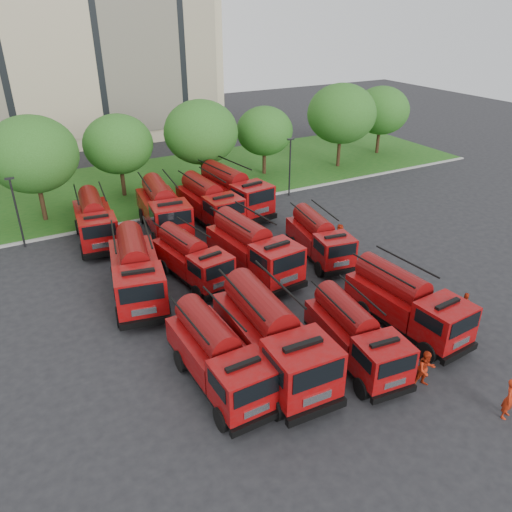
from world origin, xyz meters
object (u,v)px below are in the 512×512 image
(fire_truck_1, at_px, (272,336))
(firefighter_0, at_px, (505,416))
(fire_truck_0, at_px, (218,356))
(fire_truck_10, at_px, (209,202))
(firefighter_1, at_px, (422,385))
(firefighter_2, at_px, (461,321))
(firefighter_4, at_px, (256,309))
(firefighter_3, at_px, (405,326))
(firefighter_5, at_px, (339,246))
(fire_truck_11, at_px, (233,191))
(fire_truck_6, at_px, (253,248))
(fire_truck_3, at_px, (406,302))
(fire_truck_4, at_px, (136,271))
(fire_truck_5, at_px, (192,258))
(fire_truck_8, at_px, (95,220))
(fire_truck_9, at_px, (163,208))
(fire_truck_7, at_px, (319,238))
(fire_truck_2, at_px, (355,335))

(fire_truck_1, height_order, firefighter_0, fire_truck_1)
(fire_truck_0, distance_m, fire_truck_10, 18.65)
(fire_truck_1, relative_size, firefighter_1, 4.35)
(fire_truck_1, bearing_deg, firefighter_2, -5.85)
(firefighter_4, bearing_deg, firefighter_3, 161.42)
(fire_truck_10, relative_size, firefighter_5, 4.38)
(fire_truck_11, distance_m, firefighter_0, 25.95)
(fire_truck_6, bearing_deg, firefighter_0, -83.54)
(fire_truck_3, height_order, firefighter_1, fire_truck_3)
(fire_truck_4, relative_size, firefighter_5, 4.68)
(fire_truck_11, height_order, firefighter_1, fire_truck_11)
(fire_truck_11, distance_m, firefighter_5, 10.28)
(fire_truck_1, relative_size, firefighter_3, 5.11)
(fire_truck_3, bearing_deg, firefighter_5, 68.15)
(firefighter_4, bearing_deg, fire_truck_5, -48.42)
(fire_truck_8, bearing_deg, fire_truck_6, -45.07)
(fire_truck_0, distance_m, fire_truck_9, 17.89)
(fire_truck_3, distance_m, firefighter_3, 1.64)
(fire_truck_5, relative_size, fire_truck_9, 0.85)
(fire_truck_8, xyz_separation_m, firefighter_1, (9.40, -22.51, -1.64))
(fire_truck_7, bearing_deg, fire_truck_9, 137.61)
(fire_truck_2, xyz_separation_m, fire_truck_8, (-7.75, 19.56, 0.17))
(fire_truck_2, distance_m, fire_truck_11, 20.19)
(fire_truck_2, bearing_deg, fire_truck_1, 165.48)
(firefighter_3, bearing_deg, fire_truck_5, -76.85)
(fire_truck_4, distance_m, fire_truck_10, 11.52)
(fire_truck_5, distance_m, fire_truck_9, 8.13)
(firefighter_3, bearing_deg, fire_truck_9, -94.16)
(fire_truck_5, bearing_deg, fire_truck_4, 176.98)
(fire_truck_1, xyz_separation_m, fire_truck_11, (7.14, 18.49, -0.02))
(fire_truck_10, bearing_deg, fire_truck_2, -95.20)
(fire_truck_3, distance_m, fire_truck_6, 10.02)
(fire_truck_9, height_order, firefighter_1, fire_truck_9)
(fire_truck_6, distance_m, firefighter_2, 12.73)
(fire_truck_8, bearing_deg, fire_truck_1, -71.19)
(firefighter_3, bearing_deg, firefighter_4, -65.27)
(fire_truck_7, xyz_separation_m, fire_truck_9, (-7.57, 9.38, 0.30))
(fire_truck_2, distance_m, fire_truck_7, 10.84)
(firefighter_0, bearing_deg, fire_truck_4, 103.60)
(fire_truck_2, bearing_deg, firefighter_5, 62.16)
(fire_truck_2, bearing_deg, firefighter_1, -54.67)
(firefighter_0, bearing_deg, fire_truck_3, 64.99)
(fire_truck_2, distance_m, fire_truck_6, 10.00)
(fire_truck_1, bearing_deg, firefighter_0, -44.05)
(fire_truck_9, bearing_deg, fire_truck_4, -112.39)
(firefighter_5, bearing_deg, fire_truck_11, -76.64)
(fire_truck_1, height_order, fire_truck_4, fire_truck_1)
(fire_truck_4, height_order, firefighter_4, fire_truck_4)
(fire_truck_9, height_order, firefighter_4, fire_truck_9)
(firefighter_4, bearing_deg, fire_truck_2, 129.15)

